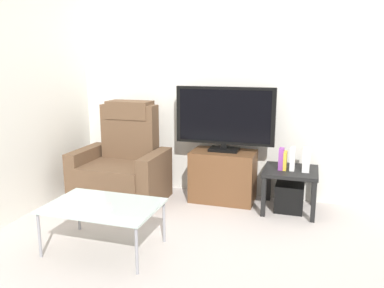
% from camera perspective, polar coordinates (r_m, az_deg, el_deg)
% --- Properties ---
extents(ground_plane, '(6.40, 6.40, 0.00)m').
position_cam_1_polar(ground_plane, '(3.60, 2.04, -12.88)').
color(ground_plane, '#BCB2AD').
extents(wall_back, '(6.40, 0.06, 2.60)m').
position_cam_1_polar(wall_back, '(4.37, 6.15, 9.16)').
color(wall_back, silver).
rests_on(wall_back, ground).
extents(wall_side, '(0.06, 4.48, 2.60)m').
position_cam_1_polar(wall_side, '(4.18, -23.80, 8.06)').
color(wall_side, silver).
rests_on(wall_side, ground).
extents(tv_stand, '(0.70, 0.42, 0.56)m').
position_cam_1_polar(tv_stand, '(4.29, 4.63, -4.71)').
color(tv_stand, brown).
rests_on(tv_stand, ground).
extents(television, '(1.08, 0.20, 0.70)m').
position_cam_1_polar(television, '(4.17, 4.84, 3.93)').
color(television, black).
rests_on(television, tv_stand).
extents(recliner_armchair, '(0.98, 0.78, 1.08)m').
position_cam_1_polar(recliner_armchair, '(4.40, -10.18, -3.18)').
color(recliner_armchair, brown).
rests_on(recliner_armchair, ground).
extents(side_table, '(0.54, 0.54, 0.44)m').
position_cam_1_polar(side_table, '(4.09, 14.36, -4.58)').
color(side_table, black).
rests_on(side_table, ground).
extents(subwoofer_box, '(0.28, 0.28, 0.28)m').
position_cam_1_polar(subwoofer_box, '(4.16, 14.19, -7.64)').
color(subwoofer_box, black).
rests_on(subwoofer_box, ground).
extents(book_leftmost, '(0.05, 0.12, 0.22)m').
position_cam_1_polar(book_leftmost, '(4.03, 13.05, -2.14)').
color(book_leftmost, purple).
rests_on(book_leftmost, side_table).
extents(book_middle, '(0.03, 0.13, 0.19)m').
position_cam_1_polar(book_middle, '(4.03, 13.61, -2.40)').
color(book_middle, gold).
rests_on(book_middle, side_table).
extents(book_rightmost, '(0.05, 0.11, 0.24)m').
position_cam_1_polar(book_rightmost, '(4.02, 14.65, -2.12)').
color(book_rightmost, white).
rests_on(book_rightmost, side_table).
extents(game_console, '(0.07, 0.20, 0.22)m').
position_cam_1_polar(game_console, '(4.05, 16.55, -2.23)').
color(game_console, white).
rests_on(game_console, side_table).
extents(coffee_table, '(0.90, 0.60, 0.39)m').
position_cam_1_polar(coffee_table, '(3.24, -13.01, -9.13)').
color(coffee_table, '#B2C6C1').
rests_on(coffee_table, ground).
extents(cell_phone, '(0.14, 0.16, 0.01)m').
position_cam_1_polar(cell_phone, '(3.18, -12.41, -8.97)').
color(cell_phone, '#B7B7BC').
rests_on(cell_phone, coffee_table).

